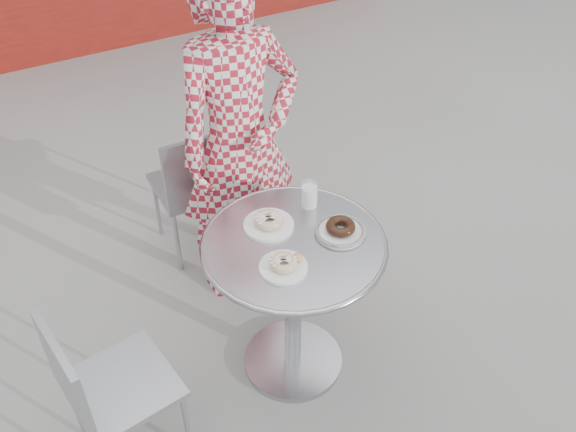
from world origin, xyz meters
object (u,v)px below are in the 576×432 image
plate_far (269,222)px  plate_near (284,264)px  chair_far (195,210)px  milk_cup (309,195)px  bistro_table (294,276)px  seated_person (239,142)px  chair_left (126,411)px  plate_checker (340,230)px

plate_far → plate_near: bearing=-104.1°
chair_far → milk_cup: bearing=107.3°
bistro_table → seated_person: (0.07, 0.63, 0.27)m
seated_person → plate_far: 0.51m
chair_far → milk_cup: size_ratio=6.95×
bistro_table → plate_near: size_ratio=4.10×
chair_far → plate_far: bearing=92.7°
chair_left → milk_cup: size_ratio=6.91×
plate_near → seated_person: bearing=76.9°
bistro_table → seated_person: seated_person is taller
plate_near → plate_checker: (0.29, 0.07, -0.00)m
chair_far → plate_near: plate_near is taller
chair_left → seated_person: bearing=-59.3°
seated_person → plate_checker: size_ratio=8.16×
plate_checker → milk_cup: bearing=95.6°
plate_far → plate_checker: size_ratio=0.99×
plate_far → chair_left: bearing=-165.8°
plate_far → plate_checker: plate_checker is taller
chair_far → plate_near: 1.20m
chair_far → plate_near: (-0.04, -1.08, 0.53)m
chair_far → plate_far: (0.02, -0.84, 0.53)m
chair_left → plate_far: 0.93m
bistro_table → plate_far: size_ratio=3.70×
plate_far → seated_person: bearing=77.5°
seated_person → plate_near: 0.75m
milk_cup → plate_checker: bearing=-84.4°
plate_near → plate_checker: plate_checker is taller
bistro_table → chair_far: 1.03m
chair_far → plate_checker: (0.25, -1.01, 0.52)m
chair_left → plate_near: (0.68, -0.05, 0.53)m
bistro_table → seated_person: size_ratio=0.45×
chair_far → plate_checker: bearing=105.2°
plate_far → milk_cup: milk_cup is taller
bistro_table → milk_cup: 0.34m
plate_far → plate_near: plate_far is taller
plate_far → milk_cup: bearing=9.8°
plate_far → milk_cup: (0.21, 0.04, 0.03)m
chair_far → plate_near: size_ratio=4.31×
seated_person → plate_checker: (0.12, -0.66, -0.07)m
milk_cup → bistro_table: bearing=-134.7°
bistro_table → chair_left: bearing=-176.2°
plate_checker → milk_cup: 0.21m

